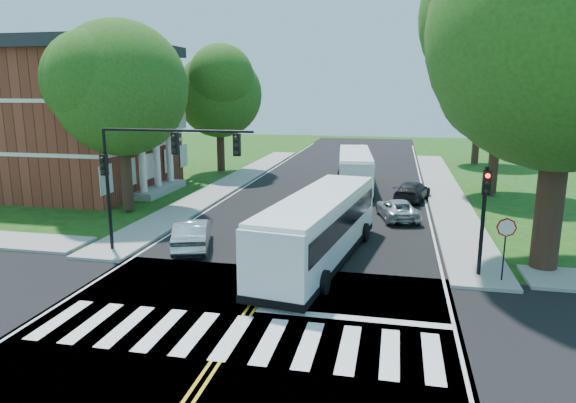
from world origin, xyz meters
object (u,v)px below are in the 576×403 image
(bus_follow, at_px, (355,169))
(hatchback, at_px, (192,234))
(signal_nw, at_px, (153,161))
(dark_sedan, at_px, (412,191))
(bus_lead, at_px, (319,227))
(suv, at_px, (397,209))
(signal_ne, at_px, (484,207))

(bus_follow, height_order, hatchback, bus_follow)
(signal_nw, xyz_separation_m, dark_sedan, (11.75, 14.66, -3.71))
(bus_lead, bearing_deg, hatchback, 3.09)
(signal_nw, xyz_separation_m, suv, (10.77, 9.22, -3.78))
(bus_follow, relative_size, hatchback, 2.50)
(bus_lead, relative_size, bus_follow, 1.07)
(hatchback, bearing_deg, suv, -157.80)
(signal_nw, bearing_deg, suv, 40.58)
(hatchback, relative_size, suv, 1.04)
(signal_nw, xyz_separation_m, signal_ne, (14.06, 0.01, -1.41))
(bus_lead, bearing_deg, dark_sedan, -98.99)
(signal_ne, xyz_separation_m, bus_lead, (-6.65, 0.69, -1.38))
(bus_follow, xyz_separation_m, suv, (3.26, -9.07, -0.89))
(signal_ne, relative_size, bus_lead, 0.37)
(bus_lead, xyz_separation_m, suv, (3.37, 8.53, -0.99))
(hatchback, height_order, dark_sedan, hatchback)
(bus_lead, height_order, dark_sedan, bus_lead)
(signal_ne, xyz_separation_m, dark_sedan, (-2.30, 14.65, -2.30))
(suv, distance_m, dark_sedan, 5.52)
(suv, bearing_deg, signal_nw, 27.51)
(bus_lead, height_order, hatchback, bus_lead)
(signal_nw, distance_m, suv, 14.67)
(signal_ne, bearing_deg, signal_nw, -179.95)
(bus_lead, height_order, bus_follow, bus_lead)
(signal_ne, height_order, dark_sedan, signal_ne)
(signal_ne, distance_m, bus_lead, 6.83)
(signal_nw, relative_size, signal_ne, 1.62)
(suv, xyz_separation_m, dark_sedan, (0.98, 5.43, 0.06))
(signal_nw, height_order, hatchback, signal_nw)
(signal_nw, xyz_separation_m, bus_follow, (7.50, 18.30, -2.88))
(bus_follow, height_order, suv, bus_follow)
(signal_ne, distance_m, suv, 10.06)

